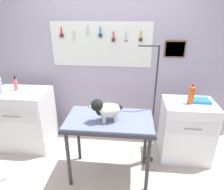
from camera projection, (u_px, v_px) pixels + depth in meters
name	position (u px, v px, depth m)	size (l,w,h in m)	color
ground	(99.00, 185.00, 2.48)	(4.40, 4.00, 0.04)	beige
rear_wall_panel	(109.00, 67.00, 3.19)	(4.00, 0.11, 2.30)	#ADA4BC
grooming_table	(109.00, 125.00, 2.35)	(1.04, 0.58, 0.83)	#2D2D33
grooming_arm	(153.00, 113.00, 2.58)	(0.30, 0.11, 1.63)	#2D2D33
dog	(105.00, 109.00, 2.20)	(0.37, 0.25, 0.28)	beige
counter_left	(25.00, 119.00, 3.04)	(0.80, 0.58, 0.91)	white
cabinet_right	(186.00, 130.00, 2.80)	(0.68, 0.54, 0.86)	white
conditioner_bottle	(0.00, 87.00, 2.76)	(0.06, 0.06, 0.24)	#ADA8B9
shampoo_bottle	(16.00, 84.00, 2.89)	(0.06, 0.06, 0.21)	#CC5B5F
soda_bottle	(191.00, 95.00, 2.57)	(0.08, 0.08, 0.27)	#BC521C
supply_tray	(200.00, 100.00, 2.66)	(0.24, 0.18, 0.04)	#2677BD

